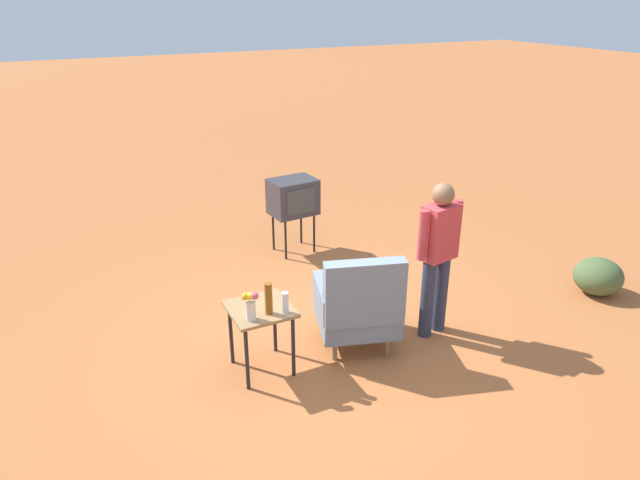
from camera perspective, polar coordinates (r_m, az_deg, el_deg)
name	(u,v)px	position (r m, az deg, el deg)	size (l,w,h in m)	color
ground_plane	(323,342)	(5.97, 0.33, -10.14)	(60.00, 60.00, 0.00)	#AD6033
armchair	(359,304)	(5.65, 3.87, -6.40)	(0.96, 0.97, 1.06)	#937047
side_table	(260,317)	(5.32, -5.94, -7.65)	(0.56, 0.56, 0.67)	black
tv_on_stand	(293,197)	(7.68, -2.70, 4.26)	(0.64, 0.49, 1.03)	black
person_standing	(438,251)	(5.82, 11.66, -1.06)	(0.56, 0.28, 1.64)	#2D3347
bottle_tall_amber	(269,299)	(5.10, -5.13, -5.82)	(0.07, 0.07, 0.30)	brown
bottle_short_clear	(285,303)	(5.13, -3.49, -6.23)	(0.06, 0.06, 0.20)	silver
flower_vase	(250,305)	(5.03, -6.94, -6.39)	(0.15, 0.10, 0.27)	silver
shrub_near	(598,276)	(7.54, 25.92, -3.26)	(0.56, 0.56, 0.43)	#475B33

